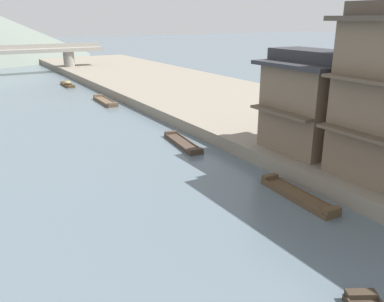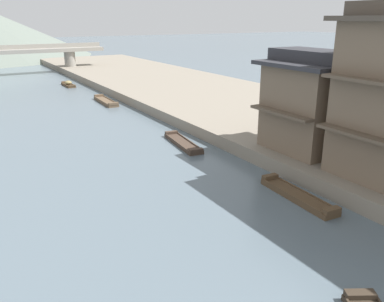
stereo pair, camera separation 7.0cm
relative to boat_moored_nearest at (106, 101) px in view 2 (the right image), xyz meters
The scene contains 7 objects.
riverbank_right 13.73m from the boat_moored_nearest, 38.84° to the right, with size 18.00×110.00×0.90m, color gray.
boat_moored_nearest is the anchor object (origin of this frame).
boat_moored_second 17.50m from the boat_moored_nearest, 90.57° to the right, with size 1.68×5.25×0.42m.
boat_moored_third 28.51m from the boat_moored_nearest, 89.17° to the right, with size 1.32×5.03×0.49m.
boat_moored_far 13.61m from the boat_moored_nearest, 92.64° to the left, with size 1.04×4.06×0.72m.
house_waterfront_tall 25.39m from the boat_moored_nearest, 78.64° to the right, with size 5.46×5.61×6.14m.
stone_bridge 29.30m from the boat_moored_nearest, 99.56° to the left, with size 28.18×2.40×4.71m.
Camera 2 is at (-8.93, -3.26, 8.85)m, focal length 37.41 mm.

